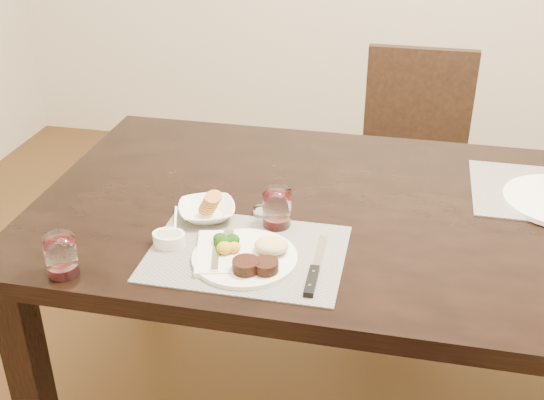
% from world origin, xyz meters
% --- Properties ---
extents(dining_table, '(2.00, 1.00, 0.75)m').
position_xyz_m(dining_table, '(0.00, 0.00, 0.67)').
color(dining_table, black).
rests_on(dining_table, ground).
extents(chair_far, '(0.42, 0.42, 0.90)m').
position_xyz_m(chair_far, '(0.00, 0.93, 0.50)').
color(chair_far, black).
rests_on(chair_far, ground).
extents(placemat_near, '(0.46, 0.34, 0.00)m').
position_xyz_m(placemat_near, '(-0.37, -0.27, 0.75)').
color(placemat_near, slate).
rests_on(placemat_near, dining_table).
extents(dinner_plate, '(0.25, 0.25, 0.04)m').
position_xyz_m(dinner_plate, '(-0.36, -0.31, 0.77)').
color(dinner_plate, white).
rests_on(dinner_plate, placemat_near).
extents(napkin_fork, '(0.14, 0.20, 0.02)m').
position_xyz_m(napkin_fork, '(-0.43, -0.30, 0.76)').
color(napkin_fork, silver).
rests_on(napkin_fork, placemat_near).
extents(steak_knife, '(0.02, 0.26, 0.01)m').
position_xyz_m(steak_knife, '(-0.20, -0.33, 0.76)').
color(steak_knife, silver).
rests_on(steak_knife, placemat_near).
extents(cracker_bowl, '(0.19, 0.19, 0.06)m').
position_xyz_m(cracker_bowl, '(-0.51, -0.13, 0.77)').
color(cracker_bowl, white).
rests_on(cracker_bowl, placemat_near).
extents(sauce_ramekin, '(0.08, 0.12, 0.06)m').
position_xyz_m(sauce_ramekin, '(-0.56, -0.28, 0.77)').
color(sauce_ramekin, white).
rests_on(sauce_ramekin, placemat_near).
extents(wine_glass_near, '(0.07, 0.07, 0.10)m').
position_xyz_m(wine_glass_near, '(-0.33, -0.13, 0.80)').
color(wine_glass_near, silver).
rests_on(wine_glass_near, placemat_near).
extents(wine_glass_side, '(0.07, 0.07, 0.10)m').
position_xyz_m(wine_glass_side, '(-0.76, -0.44, 0.79)').
color(wine_glass_side, silver).
rests_on(wine_glass_side, dining_table).
extents(salt_cellar, '(0.04, 0.04, 0.02)m').
position_xyz_m(salt_cellar, '(-0.38, -0.09, 0.76)').
color(salt_cellar, silver).
rests_on(salt_cellar, dining_table).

